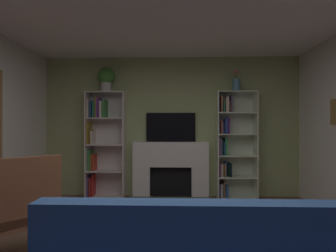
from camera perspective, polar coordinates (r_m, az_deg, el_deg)
name	(u,v)px	position (r m, az deg, el deg)	size (l,w,h in m)	color
wall_back_accent	(171,126)	(5.08, 0.62, -0.08)	(4.92, 0.06, 2.63)	#9DAB71
fireplace	(171,168)	(5.01, 0.59, -9.07)	(1.50, 0.50, 1.02)	white
tv	(171,127)	(5.02, 0.61, -0.26)	(0.92, 0.06, 0.54)	black
bookshelf_left	(103,141)	(5.14, -13.87, -3.09)	(0.71, 0.32, 1.95)	silver
bookshelf_right	(231,145)	(5.05, 13.37, -3.93)	(0.71, 0.31, 1.95)	silver
potted_plant	(106,78)	(5.15, -13.12, 10.00)	(0.31, 0.31, 0.46)	silver
vase_with_flowers	(236,84)	(5.08, 14.42, 8.71)	(0.14, 0.14, 0.41)	teal
armchair	(16,210)	(2.97, -29.84, -15.42)	(0.90, 0.90, 1.03)	brown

